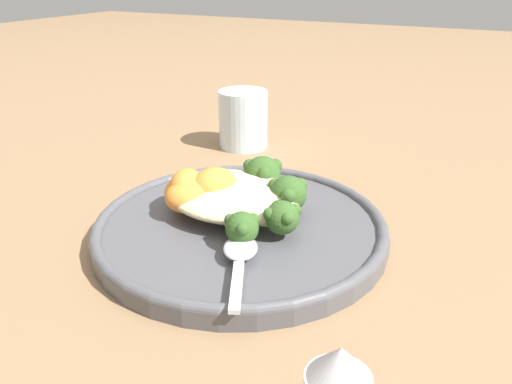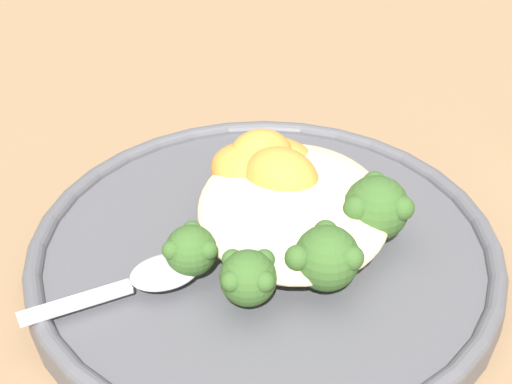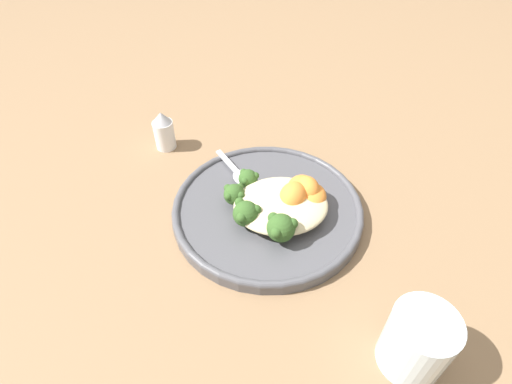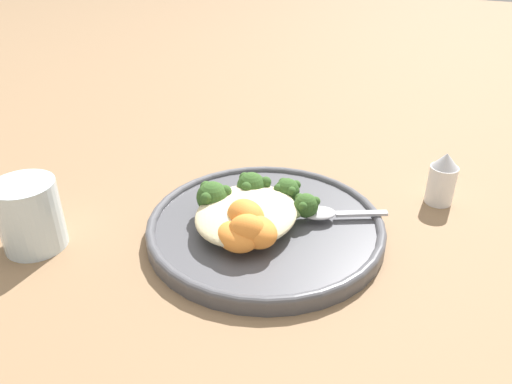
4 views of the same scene
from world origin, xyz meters
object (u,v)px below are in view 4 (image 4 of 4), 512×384
Objects in this scene: plate at (266,226)px; broccoli_stalk_2 at (253,191)px; sweet_potato_chunk_2 at (255,231)px; quinoa_mound at (246,213)px; spoon at (326,213)px; broccoli_stalk_0 at (296,209)px; broccoli_stalk_1 at (283,197)px; broccoli_stalk_3 at (218,200)px; sweet_potato_chunk_3 at (237,237)px; sweet_potato_chunk_0 at (246,218)px; sweet_potato_chunk_1 at (248,232)px; water_glass at (30,215)px; salt_shaker at (442,179)px.

broccoli_stalk_2 reaches higher than plate.
broccoli_stalk_2 is 1.53× the size of sweet_potato_chunk_2.
quinoa_mound reaches higher than spoon.
broccoli_stalk_1 is at bearing 95.12° from broccoli_stalk_0.
broccoli_stalk_3 is 2.14× the size of sweet_potato_chunk_3.
quinoa_mound is 2.63× the size of sweet_potato_chunk_3.
sweet_potato_chunk_0 is 0.03m from sweet_potato_chunk_1.
broccoli_stalk_2 reaches higher than broccoli_stalk_1.
sweet_potato_chunk_0 is at bearing 28.12° from sweet_potato_chunk_1.
broccoli_stalk_0 reaches higher than sweet_potato_chunk_3.
broccoli_stalk_0 is 0.82× the size of water_glass.
plate is 6.59× the size of sweet_potato_chunk_1.
salt_shaker is at bearing -2.53° from broccoli_stalk_0.
sweet_potato_chunk_0 is (-0.05, 0.04, 0.01)m from broccoli_stalk_0.
spoon is (0.04, -0.07, 0.01)m from plate.
sweet_potato_chunk_1 is 0.52× the size of water_glass.
broccoli_stalk_0 is at bearing -125.48° from broccoli_stalk_1.
salt_shaker reaches higher than plate.
water_glass is at bearing 36.12° from broccoli_stalk_3.
plate is 0.08m from spoon.
sweet_potato_chunk_1 is at bearing 143.79° from broccoli_stalk_3.
broccoli_stalk_3 is at bearing 58.17° from sweet_potato_chunk_2.
broccoli_stalk_1 is 2.02× the size of sweet_potato_chunk_3.
broccoli_stalk_2 is 0.74× the size of broccoli_stalk_3.
spoon is 0.36m from water_glass.
sweet_potato_chunk_1 reaches higher than plate.
water_glass is at bearing 87.04° from broccoli_stalk_2.
quinoa_mound is 0.05m from sweet_potato_chunk_1.
broccoli_stalk_2 is 1.58× the size of sweet_potato_chunk_3.
broccoli_stalk_2 is 0.99× the size of water_glass.
water_glass is (-0.13, 0.25, 0.03)m from plate.
sweet_potato_chunk_0 is (-0.07, -0.02, 0.00)m from broccoli_stalk_2.
broccoli_stalk_3 and sweet_potato_chunk_1 have the same top height.
broccoli_stalk_0 is 0.03m from broccoli_stalk_1.
water_glass is at bearing 107.07° from sweet_potato_chunk_2.
spoon is (0.05, -0.09, -0.01)m from quinoa_mound.
sweet_potato_chunk_2 reaches higher than sweet_potato_chunk_3.
salt_shaker is (0.15, -0.16, 0.00)m from broccoli_stalk_0.
broccoli_stalk_1 is (0.02, 0.03, 0.00)m from broccoli_stalk_0.
plate is at bearing -15.14° from sweet_potato_chunk_0.
sweet_potato_chunk_2 is 0.11m from spoon.
sweet_potato_chunk_1 is 0.01m from sweet_potato_chunk_3.
sweet_potato_chunk_0 is 0.68× the size of salt_shaker.
broccoli_stalk_1 reaches higher than broccoli_stalk_0.
broccoli_stalk_0 is 0.07m from sweet_potato_chunk_0.
broccoli_stalk_2 reaches higher than sweet_potato_chunk_3.
quinoa_mound is at bearing 152.84° from broccoli_stalk_2.
sweet_potato_chunk_1 is at bearing -74.39° from water_glass.
broccoli_stalk_3 is (-0.01, 0.06, 0.03)m from plate.
broccoli_stalk_3 is at bearing -56.80° from water_glass.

